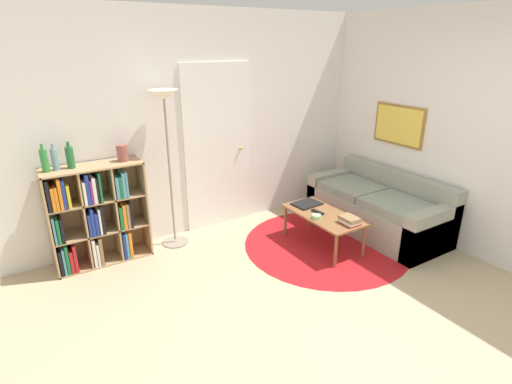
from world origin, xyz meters
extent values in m
plane|color=tan|center=(0.00, 0.00, 0.00)|extent=(14.00, 14.00, 0.00)
cube|color=silver|center=(0.00, 2.68, 1.30)|extent=(7.20, 0.05, 2.60)
cube|color=white|center=(0.12, 2.64, 1.01)|extent=(0.88, 0.02, 2.02)
sphere|color=tan|center=(0.43, 2.62, 0.97)|extent=(0.04, 0.04, 0.04)
cube|color=silver|center=(2.13, 1.33, 1.30)|extent=(0.05, 5.66, 2.60)
cube|color=olive|center=(2.09, 1.58, 1.26)|extent=(0.02, 0.73, 0.50)
cube|color=yellow|center=(2.08, 1.58, 1.26)|extent=(0.01, 0.67, 0.44)
cylinder|color=#B2191E|center=(0.89, 1.45, 0.00)|extent=(1.90, 1.90, 0.01)
cube|color=tan|center=(-1.86, 2.47, 0.54)|extent=(0.02, 0.34, 1.07)
cube|color=tan|center=(-0.91, 2.47, 0.54)|extent=(0.02, 0.34, 1.07)
cube|color=tan|center=(-1.38, 2.47, 1.06)|extent=(0.97, 0.34, 0.02)
cube|color=tan|center=(-1.38, 2.47, 0.01)|extent=(0.97, 0.34, 0.02)
cube|color=tan|center=(-1.38, 2.63, 0.54)|extent=(0.97, 0.02, 1.07)
cube|color=tan|center=(-1.54, 2.47, 0.54)|extent=(0.02, 0.32, 1.04)
cube|color=tan|center=(-1.23, 2.47, 0.54)|extent=(0.02, 0.32, 1.04)
cube|color=tan|center=(-1.38, 2.47, 0.36)|extent=(0.93, 0.32, 0.02)
cube|color=tan|center=(-1.38, 2.47, 0.71)|extent=(0.93, 0.32, 0.02)
cube|color=black|center=(-1.82, 2.42, 0.15)|extent=(0.03, 0.24, 0.27)
cube|color=teal|center=(-1.79, 2.42, 0.16)|extent=(0.02, 0.24, 0.28)
cube|color=#196B38|center=(-1.76, 2.40, 0.17)|extent=(0.03, 0.19, 0.31)
cube|color=#B21E23|center=(-1.73, 2.41, 0.14)|extent=(0.03, 0.22, 0.24)
cube|color=#B21E23|center=(-1.69, 2.44, 0.16)|extent=(0.03, 0.27, 0.29)
cube|color=silver|center=(-1.50, 2.42, 0.17)|extent=(0.03, 0.23, 0.31)
cube|color=silver|center=(-1.47, 2.40, 0.14)|extent=(0.03, 0.20, 0.25)
cube|color=olive|center=(-1.44, 2.42, 0.17)|extent=(0.03, 0.25, 0.31)
cube|color=navy|center=(-1.19, 2.43, 0.16)|extent=(0.03, 0.26, 0.29)
cube|color=teal|center=(-1.17, 2.42, 0.17)|extent=(0.02, 0.24, 0.30)
cube|color=orange|center=(-1.13, 2.43, 0.17)|extent=(0.03, 0.25, 0.30)
cube|color=teal|center=(-1.83, 2.42, 0.51)|extent=(0.02, 0.23, 0.27)
cube|color=#196B38|center=(-1.80, 2.42, 0.50)|extent=(0.03, 0.25, 0.25)
cube|color=black|center=(-1.76, 2.42, 0.50)|extent=(0.03, 0.23, 0.25)
cube|color=navy|center=(-1.51, 2.40, 0.49)|extent=(0.03, 0.19, 0.24)
cube|color=navy|center=(-1.47, 2.42, 0.52)|extent=(0.03, 0.24, 0.29)
cube|color=navy|center=(-1.44, 2.42, 0.49)|extent=(0.03, 0.23, 0.24)
cube|color=silver|center=(-1.40, 2.42, 0.51)|extent=(0.02, 0.23, 0.28)
cube|color=black|center=(-1.38, 2.42, 0.52)|extent=(0.03, 0.23, 0.30)
cube|color=#196B38|center=(-1.19, 2.42, 0.50)|extent=(0.03, 0.23, 0.25)
cube|color=orange|center=(-1.16, 2.43, 0.50)|extent=(0.03, 0.26, 0.26)
cube|color=olive|center=(-1.12, 2.41, 0.51)|extent=(0.03, 0.21, 0.27)
cube|color=black|center=(-1.09, 2.41, 0.52)|extent=(0.02, 0.21, 0.29)
cube|color=black|center=(-1.82, 2.42, 0.87)|extent=(0.03, 0.24, 0.31)
cube|color=orange|center=(-1.79, 2.42, 0.83)|extent=(0.03, 0.24, 0.23)
cube|color=orange|center=(-1.76, 2.40, 0.84)|extent=(0.03, 0.19, 0.23)
cube|color=orange|center=(-1.72, 2.43, 0.87)|extent=(0.03, 0.25, 0.31)
cube|color=navy|center=(-1.69, 2.41, 0.86)|extent=(0.03, 0.21, 0.29)
cube|color=gold|center=(-1.65, 2.40, 0.84)|extent=(0.03, 0.19, 0.23)
cube|color=silver|center=(-1.51, 2.40, 0.84)|extent=(0.03, 0.19, 0.24)
cube|color=navy|center=(-1.47, 2.42, 0.87)|extent=(0.03, 0.23, 0.31)
cube|color=#7F287A|center=(-1.44, 2.43, 0.84)|extent=(0.02, 0.26, 0.24)
cube|color=silver|center=(-1.41, 2.41, 0.85)|extent=(0.03, 0.22, 0.27)
cube|color=black|center=(-1.38, 2.41, 0.85)|extent=(0.02, 0.23, 0.26)
cube|color=#196B38|center=(-1.36, 2.43, 0.87)|extent=(0.02, 0.25, 0.31)
cube|color=teal|center=(-1.19, 2.42, 0.83)|extent=(0.03, 0.24, 0.23)
cube|color=#196B38|center=(-1.16, 2.40, 0.83)|extent=(0.03, 0.19, 0.23)
cube|color=teal|center=(-1.13, 2.43, 0.85)|extent=(0.03, 0.25, 0.27)
cube|color=teal|center=(-1.10, 2.40, 0.86)|extent=(0.02, 0.20, 0.27)
cylinder|color=gray|center=(-0.59, 2.43, 0.01)|extent=(0.30, 0.30, 0.01)
cylinder|color=gray|center=(-0.59, 2.43, 0.89)|extent=(0.02, 0.02, 1.67)
cone|color=white|center=(-0.59, 2.43, 1.72)|extent=(0.31, 0.31, 0.10)
cube|color=gray|center=(1.68, 1.44, 0.21)|extent=(0.81, 1.73, 0.42)
cube|color=gray|center=(2.00, 1.44, 0.36)|extent=(0.16, 1.73, 0.72)
cube|color=gray|center=(1.68, 0.65, 0.28)|extent=(0.81, 0.16, 0.56)
cube|color=gray|center=(1.68, 2.22, 0.28)|extent=(0.81, 0.16, 0.56)
cube|color=gray|center=(1.60, 1.08, 0.47)|extent=(0.61, 0.69, 0.10)
cube|color=gray|center=(1.60, 1.79, 0.47)|extent=(0.61, 0.69, 0.10)
cube|color=brown|center=(0.84, 1.47, 0.39)|extent=(0.49, 0.97, 0.02)
cylinder|color=brown|center=(0.63, 1.02, 0.19)|extent=(0.04, 0.04, 0.38)
cylinder|color=brown|center=(0.63, 1.91, 0.19)|extent=(0.04, 0.04, 0.38)
cylinder|color=brown|center=(1.05, 1.02, 0.19)|extent=(0.04, 0.04, 0.38)
cylinder|color=brown|center=(1.05, 1.91, 0.19)|extent=(0.04, 0.04, 0.38)
cube|color=black|center=(0.85, 1.78, 0.41)|extent=(0.34, 0.27, 0.02)
cylinder|color=#9ED193|center=(0.68, 1.41, 0.42)|extent=(0.10, 0.10, 0.04)
cube|color=#B21E23|center=(0.90, 1.12, 0.41)|extent=(0.15, 0.21, 0.02)
cube|color=silver|center=(0.89, 1.12, 0.43)|extent=(0.15, 0.21, 0.02)
cube|color=olive|center=(0.90, 1.11, 0.45)|extent=(0.15, 0.21, 0.02)
cube|color=olive|center=(0.90, 1.12, 0.47)|extent=(0.15, 0.21, 0.02)
cube|color=black|center=(0.80, 1.52, 0.41)|extent=(0.06, 0.17, 0.02)
cylinder|color=#2D8438|center=(-1.79, 2.48, 1.18)|extent=(0.07, 0.07, 0.22)
cylinder|color=#2D8438|center=(-1.79, 2.48, 1.32)|extent=(0.03, 0.03, 0.05)
cylinder|color=#6B93A3|center=(-1.70, 2.49, 1.18)|extent=(0.06, 0.06, 0.21)
cylinder|color=#6B93A3|center=(-1.70, 2.49, 1.31)|extent=(0.02, 0.02, 0.05)
cylinder|color=#236633|center=(-1.56, 2.48, 1.18)|extent=(0.07, 0.07, 0.21)
cylinder|color=#236633|center=(-1.56, 2.48, 1.31)|extent=(0.03, 0.03, 0.05)
cylinder|color=#934C47|center=(-1.07, 2.47, 1.16)|extent=(0.11, 0.11, 0.17)
camera|label=1|loc=(-2.01, -1.64, 2.24)|focal=28.00mm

